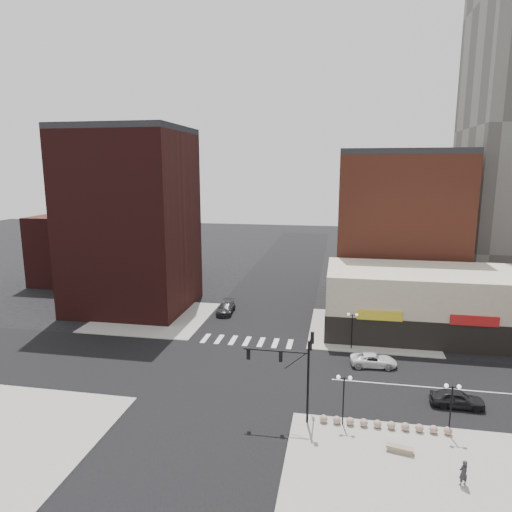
# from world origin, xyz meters

# --- Properties ---
(ground) EXTENTS (240.00, 240.00, 0.00)m
(ground) POSITION_xyz_m (0.00, 0.00, 0.00)
(ground) COLOR black
(ground) RESTS_ON ground
(road_ew) EXTENTS (200.00, 14.00, 0.02)m
(road_ew) POSITION_xyz_m (0.00, 0.00, 0.01)
(road_ew) COLOR black
(road_ew) RESTS_ON ground
(road_ns) EXTENTS (14.00, 200.00, 0.02)m
(road_ns) POSITION_xyz_m (0.00, 0.00, 0.01)
(road_ns) COLOR black
(road_ns) RESTS_ON ground
(sidewalk_nw) EXTENTS (15.00, 15.00, 0.12)m
(sidewalk_nw) POSITION_xyz_m (-14.50, 14.50, 0.06)
(sidewalk_nw) COLOR gray
(sidewalk_nw) RESTS_ON ground
(sidewalk_ne) EXTENTS (15.00, 15.00, 0.12)m
(sidewalk_ne) POSITION_xyz_m (14.50, 14.50, 0.06)
(sidewalk_ne) COLOR gray
(sidewalk_ne) RESTS_ON ground
(sidewalk_se) EXTENTS (18.00, 14.00, 0.12)m
(sidewalk_se) POSITION_xyz_m (16.00, -14.00, 0.06)
(sidewalk_se) COLOR gray
(sidewalk_se) RESTS_ON ground
(sidewalk_sw) EXTENTS (15.00, 15.00, 0.12)m
(sidewalk_sw) POSITION_xyz_m (-14.50, -14.50, 0.06)
(sidewalk_sw) COLOR gray
(sidewalk_sw) RESTS_ON ground
(building_nw) EXTENTS (16.00, 15.00, 25.00)m
(building_nw) POSITION_xyz_m (-19.00, 18.50, 12.50)
(building_nw) COLOR #341110
(building_nw) RESTS_ON ground
(building_nw_low) EXTENTS (20.00, 18.00, 12.00)m
(building_nw_low) POSITION_xyz_m (-32.00, 34.00, 6.00)
(building_nw_low) COLOR #341110
(building_nw_low) RESTS_ON ground
(building_ne_midrise) EXTENTS (18.00, 15.00, 22.00)m
(building_ne_midrise) POSITION_xyz_m (19.00, 29.50, 11.00)
(building_ne_midrise) COLOR brown
(building_ne_midrise) RESTS_ON ground
(building_ne_row) EXTENTS (24.20, 12.20, 8.00)m
(building_ne_row) POSITION_xyz_m (21.00, 15.00, 3.30)
(building_ne_row) COLOR beige
(building_ne_row) RESTS_ON ground
(traffic_signal) EXTENTS (5.59, 3.09, 7.77)m
(traffic_signal) POSITION_xyz_m (7.24, -7.83, 4.96)
(traffic_signal) COLOR black
(traffic_signal) RESTS_ON ground
(street_lamp_se_a) EXTENTS (1.22, 0.32, 4.16)m
(street_lamp_se_a) POSITION_xyz_m (11.00, -8.00, 3.29)
(street_lamp_se_a) COLOR black
(street_lamp_se_a) RESTS_ON sidewalk_se
(street_lamp_se_b) EXTENTS (1.22, 0.32, 4.16)m
(street_lamp_se_b) POSITION_xyz_m (19.00, -8.00, 3.29)
(street_lamp_se_b) COLOR black
(street_lamp_se_b) RESTS_ON sidewalk_se
(street_lamp_ne) EXTENTS (1.22, 0.32, 4.16)m
(street_lamp_ne) POSITION_xyz_m (12.00, 8.00, 3.29)
(street_lamp_ne) COLOR black
(street_lamp_ne) RESTS_ON sidewalk_ne
(bollard_row) EXTENTS (10.08, 0.63, 0.63)m
(bollard_row) POSITION_xyz_m (14.23, -8.00, 0.43)
(bollard_row) COLOR tan
(bollard_row) RESTS_ON sidewalk_se
(white_suv) EXTENTS (4.83, 2.48, 1.30)m
(white_suv) POSITION_xyz_m (14.19, 3.87, 0.65)
(white_suv) COLOR silver
(white_suv) RESTS_ON ground
(dark_sedan_east) EXTENTS (4.47, 1.89, 1.51)m
(dark_sedan_east) POSITION_xyz_m (20.67, -3.25, 0.75)
(dark_sedan_east) COLOR black
(dark_sedan_east) RESTS_ON ground
(dark_sedan_north) EXTENTS (2.38, 5.27, 1.50)m
(dark_sedan_north) POSITION_xyz_m (-5.15, 18.11, 0.75)
(dark_sedan_north) COLOR black
(dark_sedan_north) RESTS_ON ground
(pedestrian) EXTENTS (0.76, 0.66, 1.75)m
(pedestrian) POSITION_xyz_m (18.59, -13.82, 1.00)
(pedestrian) COLOR #29272D
(pedestrian) RESTS_ON sidewalk_se
(stone_bench) EXTENTS (2.01, 1.01, 0.45)m
(stone_bench) POSITION_xyz_m (15.05, -10.95, 0.36)
(stone_bench) COLOR gray
(stone_bench) RESTS_ON sidewalk_se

